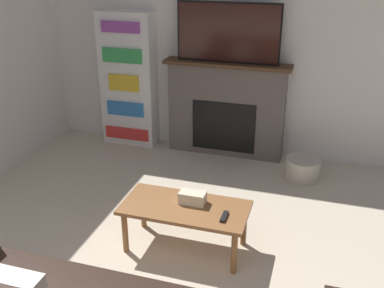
% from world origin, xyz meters
% --- Properties ---
extents(wall_back, '(5.60, 0.06, 2.70)m').
position_xyz_m(wall_back, '(0.00, 4.22, 1.35)').
color(wall_back, silver).
rests_on(wall_back, ground_plane).
extents(fireplace, '(1.50, 0.28, 1.15)m').
position_xyz_m(fireplace, '(-0.02, 4.08, 0.58)').
color(fireplace, '#605651').
rests_on(fireplace, ground_plane).
extents(tv, '(1.19, 0.03, 0.67)m').
position_xyz_m(tv, '(-0.02, 4.06, 1.49)').
color(tv, black).
rests_on(tv, fireplace).
extents(coffee_table, '(1.05, 0.51, 0.41)m').
position_xyz_m(coffee_table, '(0.11, 2.07, 0.36)').
color(coffee_table, brown).
rests_on(coffee_table, ground_plane).
extents(tissue_box, '(0.22, 0.12, 0.10)m').
position_xyz_m(tissue_box, '(0.15, 2.14, 0.46)').
color(tissue_box, beige).
rests_on(tissue_box, coffee_table).
extents(remote_control, '(0.04, 0.15, 0.02)m').
position_xyz_m(remote_control, '(0.46, 2.00, 0.42)').
color(remote_control, black).
rests_on(remote_control, coffee_table).
extents(bookshelf, '(0.69, 0.29, 1.68)m').
position_xyz_m(bookshelf, '(-1.28, 4.05, 0.84)').
color(bookshelf, white).
rests_on(bookshelf, ground_plane).
extents(storage_basket, '(0.38, 0.38, 0.23)m').
position_xyz_m(storage_basket, '(0.97, 3.66, 0.12)').
color(storage_basket, '#BCB29E').
rests_on(storage_basket, ground_plane).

